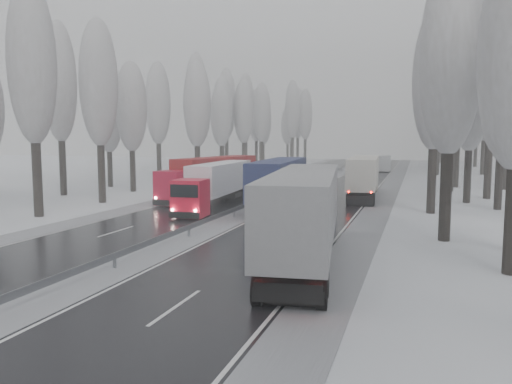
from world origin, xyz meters
The scene contains 58 objects.
ground centered at (0.00, 0.00, 0.00)m, with size 260.00×260.00×0.00m, color white.
carriageway_right centered at (5.25, 30.00, 0.01)m, with size 7.50×200.00×0.03m, color black.
carriageway_left centered at (-5.25, 30.00, 0.01)m, with size 7.50×200.00×0.03m, color black.
median_slush centered at (0.00, 30.00, 0.02)m, with size 3.00×200.00×0.04m, color #999BA0.
shoulder_right centered at (10.20, 30.00, 0.02)m, with size 2.40×200.00×0.04m, color #999BA0.
shoulder_left centered at (-10.20, 30.00, 0.02)m, with size 2.40×200.00×0.04m, color #999BA0.
median_guardrail centered at (0.00, 29.99, 0.60)m, with size 0.12×200.00×0.76m.
tree_16 centered at (15.04, 15.67, 10.67)m, with size 3.60×3.60×16.53m.
tree_18 centered at (14.51, 27.03, 10.70)m, with size 3.60×3.60×16.58m.
tree_19 centered at (20.02, 31.03, 9.42)m, with size 3.60×3.60×14.57m.
tree_20 centered at (17.90, 35.17, 10.14)m, with size 3.60×3.60×15.71m.
tree_21 centered at (20.12, 39.17, 12.00)m, with size 3.60×3.60×18.62m.
tree_22 centered at (17.02, 45.60, 10.24)m, with size 3.60×3.60×15.86m.
tree_23 centered at (23.31, 49.60, 8.77)m, with size 3.60×3.60×13.55m.
tree_24 centered at (17.90, 51.02, 13.19)m, with size 3.60×3.60×20.49m.
tree_26 centered at (17.56, 61.27, 12.10)m, with size 3.60×3.60×18.78m.
tree_27 centered at (24.72, 65.27, 11.36)m, with size 3.60×3.60×17.62m.
tree_28 centered at (16.34, 71.95, 12.64)m, with size 3.60×3.60×19.62m.
tree_29 centered at (23.71, 75.95, 11.67)m, with size 3.60×3.60×18.11m.
tree_30 centered at (16.56, 81.70, 11.52)m, with size 3.60×3.60×17.86m.
tree_31 centered at (22.48, 85.70, 11.97)m, with size 3.60×3.60×18.58m.
tree_32 centered at (16.63, 89.21, 11.18)m, with size 3.60×3.60×17.33m.
tree_33 centered at (19.77, 93.21, 9.26)m, with size 3.60×3.60×14.33m.
tree_34 centered at (15.73, 96.32, 11.37)m, with size 3.60×3.60×17.63m.
tree_35 centered at (24.94, 100.32, 11.77)m, with size 3.60×3.60×18.25m.
tree_36 centered at (17.04, 106.16, 13.02)m, with size 3.60×3.60×20.23m.
tree_37 centered at (24.02, 110.16, 10.56)m, with size 3.60×3.60×16.37m.
tree_38 centered at (18.73, 116.73, 11.59)m, with size 3.60×3.60×17.97m.
tree_39 centered at (21.55, 120.73, 10.45)m, with size 3.60×3.60×16.19m.
tree_56 centered at (-14.71, 15.70, 11.68)m, with size 3.60×3.60×18.12m.
tree_58 centered at (-15.13, 24.57, 11.10)m, with size 3.60×3.60×17.21m.
tree_59 centered at (-22.80, 28.57, 11.87)m, with size 3.60×3.60×18.41m.
tree_60 centered at (-17.75, 34.20, 9.59)m, with size 3.60×3.60×14.84m.
tree_61 centered at (-23.52, 38.20, 9.02)m, with size 3.60×3.60×13.95m.
tree_62 centered at (-13.94, 43.73, 10.36)m, with size 3.60×3.60×16.04m.
tree_63 centered at (-21.85, 47.73, 10.89)m, with size 3.60×3.60×16.88m.
tree_64 centered at (-18.26, 52.71, 9.96)m, with size 3.60×3.60×15.42m.
tree_65 centered at (-20.05, 56.71, 12.55)m, with size 3.60×3.60×19.48m.
tree_66 centered at (-18.16, 62.35, 9.84)m, with size 3.60×3.60×15.23m.
tree_67 centered at (-19.54, 66.35, 11.03)m, with size 3.60×3.60×17.09m.
tree_68 centered at (-16.58, 69.11, 10.75)m, with size 3.60×3.60×16.65m.
tree_69 centered at (-21.42, 73.11, 12.46)m, with size 3.60×3.60×19.35m.
tree_70 centered at (-16.33, 79.19, 11.03)m, with size 3.60×3.60×17.09m.
tree_71 centered at (-21.09, 83.19, 12.63)m, with size 3.60×3.60×19.61m.
tree_72 centered at (-18.93, 88.54, 9.76)m, with size 3.60×3.60×15.11m.
tree_73 centered at (-21.82, 92.54, 11.11)m, with size 3.60×3.60×17.22m.
tree_74 centered at (-15.07, 99.33, 12.67)m, with size 3.60×3.60×19.68m.
tree_75 centered at (-24.20, 103.33, 11.99)m, with size 3.60×3.60×18.60m.
tree_76 centered at (-14.05, 108.72, 11.95)m, with size 3.60×3.60×18.55m.
tree_77 centered at (-19.66, 112.72, 9.26)m, with size 3.60×3.60×14.32m.
tree_78 centered at (-17.56, 115.31, 12.59)m, with size 3.60×3.60×19.55m.
tree_79 centered at (-20.33, 119.31, 11.01)m, with size 3.60×3.60×17.07m.
truck_grey_tarp centered at (8.21, 8.29, 2.65)m, with size 5.11×17.82×4.53m.
truck_blue_box centered at (2.31, 25.49, 2.51)m, with size 3.99×16.92×4.30m.
truck_cream_box centered at (8.17, 36.33, 2.45)m, with size 3.49×16.50×4.21m.
box_truck_distant centered at (7.30, 79.40, 1.51)m, with size 2.92×8.08×2.97m.
truck_red_white centered at (-3.59, 25.35, 2.26)m, with size 3.52×15.22×3.87m.
truck_red_red centered at (-6.56, 30.96, 2.43)m, with size 4.65×16.39×4.17m.
Camera 1 is at (13.44, -15.74, 6.11)m, focal length 35.00 mm.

